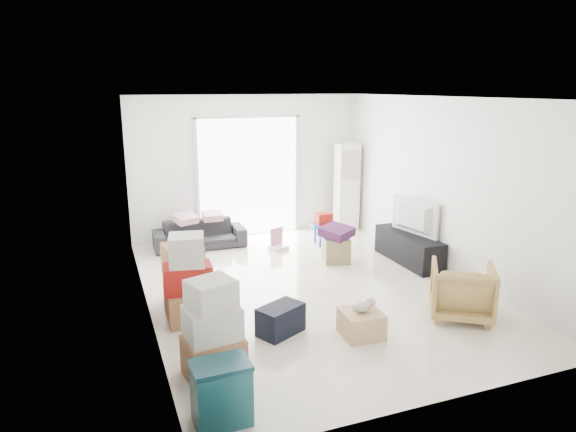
% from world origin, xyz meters
% --- Properties ---
extents(room_shell, '(4.98, 6.48, 3.18)m').
position_xyz_m(room_shell, '(0.00, 0.00, 1.35)').
color(room_shell, silver).
rests_on(room_shell, ground).
extents(sliding_door, '(2.10, 0.04, 2.33)m').
position_xyz_m(sliding_door, '(0.00, 2.98, 1.24)').
color(sliding_door, white).
rests_on(sliding_door, room_shell).
extents(ac_tower, '(0.45, 0.30, 1.75)m').
position_xyz_m(ac_tower, '(1.95, 2.65, 0.88)').
color(ac_tower, white).
rests_on(ac_tower, room_shell).
extents(tv_console, '(0.44, 1.45, 0.48)m').
position_xyz_m(tv_console, '(2.00, 0.46, 0.24)').
color(tv_console, black).
rests_on(tv_console, room_shell).
extents(television, '(0.75, 1.09, 0.13)m').
position_xyz_m(television, '(2.00, 0.46, 0.55)').
color(television, black).
rests_on(television, tv_console).
extents(sofa, '(1.65, 0.52, 0.64)m').
position_xyz_m(sofa, '(-1.09, 2.50, 0.32)').
color(sofa, '#2B2B31').
rests_on(sofa, room_shell).
extents(pillow_left, '(0.43, 0.39, 0.11)m').
position_xyz_m(pillow_left, '(-1.33, 2.45, 0.70)').
color(pillow_left, '#BA879C').
rests_on(pillow_left, sofa).
extents(pillow_right, '(0.37, 0.30, 0.13)m').
position_xyz_m(pillow_right, '(-0.84, 2.49, 0.70)').
color(pillow_right, '#BA879C').
rests_on(pillow_right, sofa).
extents(armchair, '(1.01, 0.99, 0.77)m').
position_xyz_m(armchair, '(1.43, -1.57, 0.38)').
color(armchair, tan).
rests_on(armchair, room_shell).
extents(storage_bins, '(0.51, 0.36, 0.57)m').
position_xyz_m(storage_bins, '(-1.90, -2.58, 0.29)').
color(storage_bins, '#17525A').
rests_on(storage_bins, room_shell).
extents(box_stack_a, '(0.62, 0.53, 1.03)m').
position_xyz_m(box_stack_a, '(-1.80, -1.82, 0.46)').
color(box_stack_a, olive).
rests_on(box_stack_a, room_shell).
extents(box_stack_b, '(0.63, 0.56, 1.11)m').
position_xyz_m(box_stack_b, '(-1.80, -0.46, 0.48)').
color(box_stack_b, olive).
rests_on(box_stack_b, room_shell).
extents(box_stack_c, '(0.60, 0.53, 0.82)m').
position_xyz_m(box_stack_c, '(-1.77, 0.09, 0.40)').
color(box_stack_c, olive).
rests_on(box_stack_c, room_shell).
extents(loose_box, '(0.55, 0.55, 0.34)m').
position_xyz_m(loose_box, '(-1.55, 0.06, 0.17)').
color(loose_box, olive).
rests_on(loose_box, room_shell).
extents(duffel_bag, '(0.63, 0.54, 0.35)m').
position_xyz_m(duffel_bag, '(-0.86, -1.19, 0.17)').
color(duffel_bag, black).
rests_on(duffel_bag, room_shell).
extents(ottoman, '(0.50, 0.50, 0.41)m').
position_xyz_m(ottoman, '(0.88, 0.89, 0.21)').
color(ottoman, '#918854').
rests_on(ottoman, room_shell).
extents(blanket, '(0.62, 0.62, 0.14)m').
position_xyz_m(blanket, '(0.88, 0.89, 0.48)').
color(blanket, '#4A1D4A').
rests_on(blanket, ottoman).
extents(kids_table, '(0.46, 0.46, 0.59)m').
position_xyz_m(kids_table, '(1.08, 1.85, 0.42)').
color(kids_table, '#0D3EB8').
rests_on(kids_table, room_shell).
extents(toy_walker, '(0.36, 0.34, 0.38)m').
position_xyz_m(toy_walker, '(0.20, 1.87, 0.11)').
color(toy_walker, silver).
rests_on(toy_walker, room_shell).
extents(wood_crate, '(0.48, 0.48, 0.30)m').
position_xyz_m(wood_crate, '(0.01, -1.58, 0.15)').
color(wood_crate, tan).
rests_on(wood_crate, room_shell).
extents(plush_bunny, '(0.30, 0.17, 0.15)m').
position_xyz_m(plush_bunny, '(0.04, -1.57, 0.37)').
color(plush_bunny, '#B2ADA8').
rests_on(plush_bunny, wood_crate).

